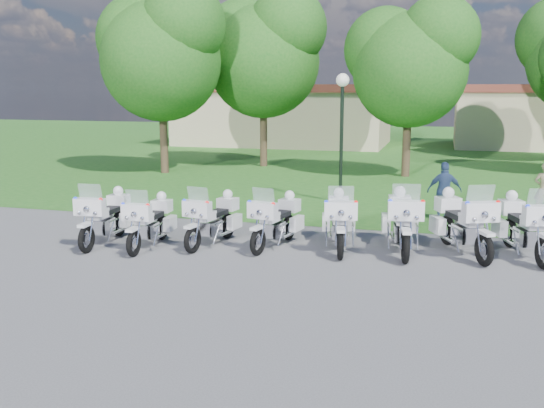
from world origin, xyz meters
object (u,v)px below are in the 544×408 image
(motorcycle_6, at_px, (462,222))
(motorcycle_7, at_px, (524,225))
(motorcycle_2, at_px, (214,219))
(motorcycle_4, at_px, (339,220))
(motorcycle_1, at_px, (150,221))
(bystander_c, at_px, (444,191))
(lamp_post, at_px, (342,106))
(motorcycle_0, at_px, (106,216))
(motorcycle_5, at_px, (402,221))
(motorcycle_3, at_px, (277,220))
(bystander_a, at_px, (544,190))

(motorcycle_6, bearing_deg, motorcycle_7, 161.32)
(motorcycle_2, relative_size, motorcycle_4, 0.94)
(motorcycle_1, bearing_deg, bystander_c, -145.41)
(lamp_post, xyz_separation_m, bystander_c, (3.42, -1.81, -2.41))
(motorcycle_2, bearing_deg, motorcycle_6, -162.46)
(motorcycle_7, bearing_deg, motorcycle_0, -7.88)
(motorcycle_7, bearing_deg, motorcycle_1, -6.43)
(motorcycle_0, bearing_deg, motorcycle_1, 174.47)
(motorcycle_4, relative_size, bystander_c, 1.44)
(motorcycle_5, bearing_deg, lamp_post, -75.98)
(motorcycle_2, bearing_deg, motorcycle_3, -161.49)
(motorcycle_2, distance_m, lamp_post, 7.28)
(motorcycle_6, bearing_deg, bystander_c, -108.09)
(motorcycle_0, bearing_deg, bystander_c, -151.44)
(motorcycle_1, xyz_separation_m, motorcycle_7, (8.76, 1.59, 0.08))
(motorcycle_3, distance_m, motorcycle_5, 3.03)
(motorcycle_3, height_order, bystander_c, bystander_c)
(motorcycle_2, relative_size, motorcycle_7, 0.92)
(motorcycle_0, bearing_deg, motorcycle_6, -174.70)
(motorcycle_0, relative_size, motorcycle_1, 1.06)
(motorcycle_0, xyz_separation_m, motorcycle_7, (10.02, 1.56, 0.04))
(motorcycle_2, xyz_separation_m, lamp_post, (2.13, 6.46, 2.61))
(lamp_post, distance_m, bystander_c, 4.56)
(motorcycle_6, bearing_deg, motorcycle_0, -15.02)
(motorcycle_3, relative_size, lamp_post, 0.53)
(lamp_post, bearing_deg, motorcycle_2, -108.23)
(motorcycle_2, xyz_separation_m, motorcycle_6, (5.97, 0.81, 0.09))
(motorcycle_3, bearing_deg, motorcycle_5, -161.40)
(motorcycle_2, relative_size, lamp_post, 0.53)
(lamp_post, bearing_deg, motorcycle_1, -116.50)
(lamp_post, bearing_deg, motorcycle_5, -67.21)
(motorcycle_5, height_order, motorcycle_7, motorcycle_5)
(motorcycle_0, distance_m, bystander_c, 9.76)
(motorcycle_1, height_order, motorcycle_7, motorcycle_7)
(motorcycle_0, height_order, motorcycle_7, motorcycle_7)
(motorcycle_0, relative_size, bystander_c, 1.42)
(motorcycle_5, bearing_deg, motorcycle_4, -2.92)
(motorcycle_7, distance_m, bystander_c, 4.12)
(motorcycle_5, bearing_deg, motorcycle_0, 0.85)
(motorcycle_3, xyz_separation_m, motorcycle_4, (1.52, 0.23, 0.04))
(motorcycle_3, relative_size, motorcycle_5, 0.88)
(motorcycle_3, bearing_deg, motorcycle_6, -161.18)
(motorcycle_2, bearing_deg, bystander_a, -135.64)
(bystander_a, xyz_separation_m, bystander_c, (-2.92, -1.19, 0.02))
(motorcycle_6, bearing_deg, motorcycle_3, -16.96)
(motorcycle_2, xyz_separation_m, motorcycle_4, (3.10, 0.47, 0.04))
(motorcycle_5, bearing_deg, bystander_a, -135.47)
(motorcycle_0, relative_size, motorcycle_2, 1.05)
(motorcycle_4, height_order, bystander_a, motorcycle_4)
(motorcycle_4, bearing_deg, motorcycle_7, 175.12)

